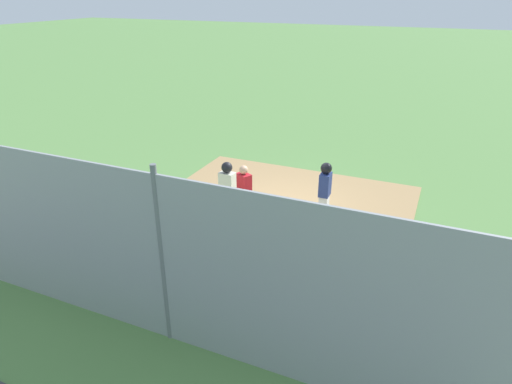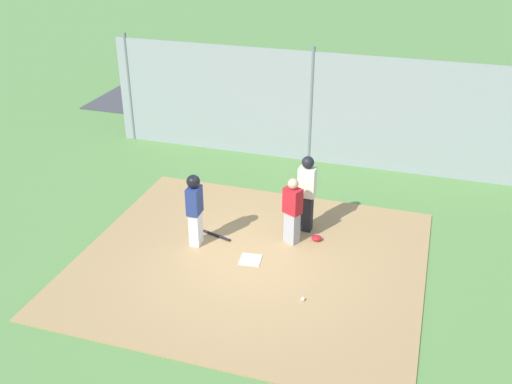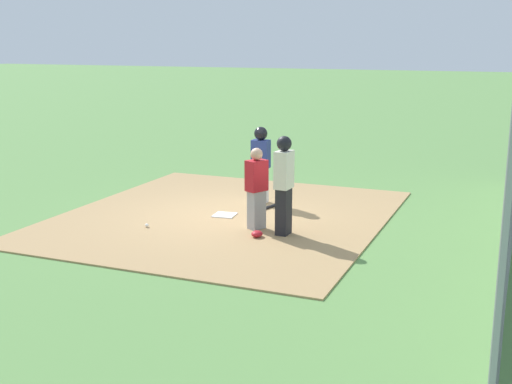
% 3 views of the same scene
% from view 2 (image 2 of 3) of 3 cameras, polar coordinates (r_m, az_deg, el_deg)
% --- Properties ---
extents(ground_plane, '(140.00, 140.00, 0.00)m').
position_cam_2_polar(ground_plane, '(12.49, -0.54, -6.80)').
color(ground_plane, '#5B8947').
extents(dirt_infield, '(7.20, 6.40, 0.03)m').
position_cam_2_polar(dirt_infield, '(12.48, -0.54, -6.74)').
color(dirt_infield, '#A88456').
rests_on(dirt_infield, ground_plane).
extents(home_plate, '(0.49, 0.49, 0.02)m').
position_cam_2_polar(home_plate, '(12.46, -0.54, -6.65)').
color(home_plate, white).
rests_on(home_plate, dirt_infield).
extents(catcher, '(0.46, 0.40, 1.57)m').
position_cam_2_polar(catcher, '(12.71, 3.58, -1.78)').
color(catcher, '#9E9EA3').
rests_on(catcher, dirt_infield).
extents(umpire, '(0.39, 0.28, 1.85)m').
position_cam_2_polar(umpire, '(13.12, 4.98, 0.02)').
color(umpire, black).
rests_on(umpire, dirt_infield).
extents(runner, '(0.29, 0.38, 1.69)m').
position_cam_2_polar(runner, '(12.59, -6.04, -1.31)').
color(runner, silver).
rests_on(runner, dirt_infield).
extents(baseball_bat, '(0.74, 0.27, 0.06)m').
position_cam_2_polar(baseball_bat, '(13.29, -3.88, -4.27)').
color(baseball_bat, black).
rests_on(baseball_bat, dirt_infield).
extents(catcher_mask, '(0.24, 0.20, 0.12)m').
position_cam_2_polar(catcher_mask, '(13.18, 5.96, -4.51)').
color(catcher_mask, '#B21923').
rests_on(catcher_mask, dirt_infield).
extents(baseball, '(0.07, 0.07, 0.07)m').
position_cam_2_polar(baseball, '(11.36, 4.62, -10.40)').
color(baseball, white).
rests_on(baseball, dirt_infield).
extents(backstop_fence, '(12.00, 0.10, 3.35)m').
position_cam_2_polar(backstop_fence, '(16.62, 5.42, 8.17)').
color(backstop_fence, '#93999E').
rests_on(backstop_fence, ground_plane).
extents(parking_lot, '(18.00, 5.20, 0.04)m').
position_cam_2_polar(parking_lot, '(21.39, 7.95, 7.90)').
color(parking_lot, '#424247').
rests_on(parking_lot, ground_plane).
extents(parked_car_green, '(4.22, 1.92, 1.28)m').
position_cam_2_polar(parked_car_green, '(20.96, 8.09, 9.21)').
color(parked_car_green, '#235B38').
rests_on(parked_car_green, parking_lot).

